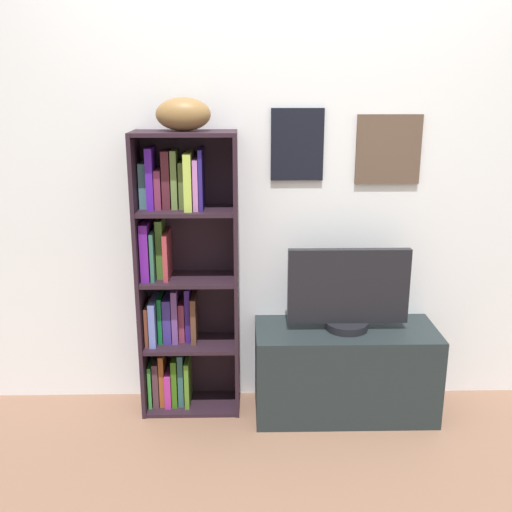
% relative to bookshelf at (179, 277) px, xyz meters
% --- Properties ---
extents(back_wall, '(4.80, 0.08, 2.33)m').
position_rel_bookshelf_xyz_m(back_wall, '(0.55, 0.13, 0.43)').
color(back_wall, white).
rests_on(back_wall, ground).
extents(bookshelf, '(0.51, 0.27, 1.49)m').
position_rel_bookshelf_xyz_m(bookshelf, '(0.00, 0.00, 0.00)').
color(bookshelf, black).
rests_on(bookshelf, ground).
extents(football, '(0.27, 0.17, 0.16)m').
position_rel_bookshelf_xyz_m(football, '(0.05, -0.03, 0.83)').
color(football, olive).
rests_on(football, bookshelf).
extents(tv_stand, '(0.95, 0.41, 0.48)m').
position_rel_bookshelf_xyz_m(tv_stand, '(0.87, -0.10, -0.50)').
color(tv_stand, '#1E2629').
rests_on(tv_stand, ground).
extents(television, '(0.62, 0.22, 0.43)m').
position_rel_bookshelf_xyz_m(television, '(0.87, -0.10, -0.05)').
color(television, black).
rests_on(television, tv_stand).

